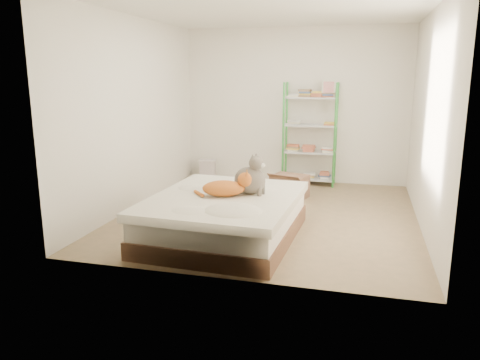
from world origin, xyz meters
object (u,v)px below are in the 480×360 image
(cardboard_box, at_px, (289,186))
(shelf_unit, at_px, (310,135))
(bed, at_px, (225,217))
(grey_cat, at_px, (250,174))
(orange_cat, at_px, (224,186))
(white_bin, at_px, (208,169))

(cardboard_box, bearing_deg, shelf_unit, 95.42)
(bed, relative_size, grey_cat, 4.50)
(bed, distance_m, orange_cat, 0.36)
(bed, relative_size, cardboard_box, 3.42)
(orange_cat, bearing_deg, shelf_unit, 63.12)
(bed, xyz_separation_m, grey_cat, (0.25, 0.17, 0.47))
(cardboard_box, bearing_deg, white_bin, 165.10)
(grey_cat, bearing_deg, white_bin, 38.43)
(grey_cat, distance_m, cardboard_box, 1.87)
(orange_cat, bearing_deg, grey_cat, 21.38)
(white_bin, bearing_deg, shelf_unit, 0.98)
(orange_cat, distance_m, shelf_unit, 3.02)
(orange_cat, relative_size, shelf_unit, 0.32)
(bed, xyz_separation_m, cardboard_box, (0.44, 1.95, -0.07))
(cardboard_box, xyz_separation_m, white_bin, (-1.63, 0.95, -0.01))
(grey_cat, xyz_separation_m, cardboard_box, (0.19, 1.78, -0.55))
(bed, relative_size, shelf_unit, 1.16)
(cardboard_box, distance_m, white_bin, 1.88)
(orange_cat, bearing_deg, cardboard_box, 62.27)
(orange_cat, relative_size, cardboard_box, 0.95)
(bed, bearing_deg, grey_cat, 36.50)
(shelf_unit, xyz_separation_m, white_bin, (-1.80, -0.03, -0.67))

